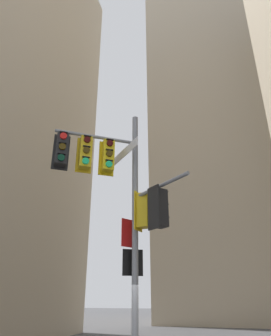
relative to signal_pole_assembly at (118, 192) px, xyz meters
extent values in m
cube|color=tan|center=(2.83, 25.54, 20.72)|extent=(12.19, 12.19, 51.43)
cylinder|color=gray|center=(0.39, 0.49, -1.12)|extent=(0.18, 0.18, 7.75)
cylinder|color=gray|center=(-0.67, -0.21, 1.79)|extent=(2.17, 1.49, 0.10)
cylinder|color=gray|center=(1.26, -0.29, -0.05)|extent=(1.80, 1.64, 0.10)
cube|color=yellow|center=(-0.45, 0.16, 1.19)|extent=(0.42, 0.29, 1.14)
cube|color=yellow|center=(-0.35, 0.00, 1.19)|extent=(0.47, 0.47, 1.00)
cylinder|color=#360605|center=(-0.24, -0.17, 1.54)|extent=(0.20, 0.16, 0.20)
cube|color=black|center=(-0.23, -0.17, 1.66)|extent=(0.22, 0.18, 0.02)
cylinder|color=#3C2C06|center=(-0.24, -0.17, 1.19)|extent=(0.20, 0.16, 0.20)
cube|color=black|center=(-0.23, -0.17, 1.31)|extent=(0.22, 0.18, 0.02)
cylinder|color=#19C672|center=(-0.24, -0.17, 0.84)|extent=(0.20, 0.16, 0.20)
cube|color=black|center=(-0.23, -0.17, 0.96)|extent=(0.22, 0.18, 0.02)
cube|color=gold|center=(-1.03, -0.23, 1.19)|extent=(0.42, 0.29, 1.14)
cube|color=gold|center=(-0.93, -0.39, 1.19)|extent=(0.47, 0.47, 1.00)
cylinder|color=#360605|center=(-0.82, -0.55, 1.54)|extent=(0.20, 0.16, 0.20)
cube|color=black|center=(-0.82, -0.56, 1.66)|extent=(0.22, 0.18, 0.02)
cylinder|color=#3C2C06|center=(-0.82, -0.55, 1.19)|extent=(0.20, 0.16, 0.20)
cube|color=black|center=(-0.82, -0.56, 1.31)|extent=(0.22, 0.18, 0.02)
cylinder|color=#19C672|center=(-0.82, -0.55, 0.84)|extent=(0.20, 0.16, 0.20)
cube|color=black|center=(-0.82, -0.56, 0.96)|extent=(0.22, 0.18, 0.02)
cube|color=black|center=(-1.62, -0.62, 1.19)|extent=(0.42, 0.29, 1.14)
cube|color=black|center=(-1.51, -0.78, 1.19)|extent=(0.47, 0.47, 1.00)
cylinder|color=red|center=(-1.40, -0.94, 1.54)|extent=(0.20, 0.16, 0.20)
cube|color=black|center=(-1.40, -0.95, 1.66)|extent=(0.22, 0.18, 0.02)
cylinder|color=#3C2C06|center=(-1.40, -0.94, 1.19)|extent=(0.20, 0.16, 0.20)
cube|color=black|center=(-1.40, -0.95, 1.31)|extent=(0.22, 0.18, 0.02)
cylinder|color=#06311C|center=(-1.40, -0.94, 0.84)|extent=(0.20, 0.16, 0.20)
cube|color=black|center=(-1.40, -0.95, 0.96)|extent=(0.22, 0.18, 0.02)
cube|color=black|center=(1.13, -0.43, -0.65)|extent=(0.38, 0.34, 1.14)
cube|color=black|center=(1.26, -0.29, -0.65)|extent=(0.48, 0.48, 1.00)
cylinder|color=#360605|center=(1.39, -0.14, -0.30)|extent=(0.19, 0.18, 0.20)
cube|color=black|center=(1.40, -0.14, -0.18)|extent=(0.21, 0.20, 0.02)
cylinder|color=yellow|center=(1.39, -0.14, -0.65)|extent=(0.19, 0.18, 0.20)
cube|color=black|center=(1.40, -0.14, -0.53)|extent=(0.21, 0.20, 0.02)
cylinder|color=#06311C|center=(1.39, -0.14, -1.00)|extent=(0.19, 0.18, 0.20)
cube|color=black|center=(1.40, -0.14, -0.88)|extent=(0.21, 0.20, 0.02)
cube|color=gold|center=(0.49, 0.47, -0.48)|extent=(0.13, 0.48, 1.14)
cube|color=gold|center=(0.67, 0.43, -0.48)|extent=(0.40, 0.40, 1.00)
cylinder|color=#360605|center=(0.87, 0.39, -0.13)|extent=(0.10, 0.21, 0.20)
cube|color=black|center=(0.88, 0.39, -0.01)|extent=(0.11, 0.23, 0.02)
cylinder|color=#3C2C06|center=(0.87, 0.39, -0.48)|extent=(0.10, 0.21, 0.20)
cube|color=black|center=(0.88, 0.39, -0.36)|extent=(0.11, 0.23, 0.02)
cylinder|color=#19C672|center=(0.87, 0.39, -0.83)|extent=(0.10, 0.21, 0.20)
cube|color=black|center=(0.88, 0.39, -0.71)|extent=(0.11, 0.23, 0.02)
cube|color=white|center=(0.13, 0.26, 1.40)|extent=(1.13, 1.26, 0.28)
cube|color=#19479E|center=(0.13, 0.26, 1.40)|extent=(1.11, 1.23, 0.24)
cube|color=red|center=(0.20, 0.61, -1.09)|extent=(0.35, 0.55, 0.80)
cube|color=white|center=(0.20, 0.61, -1.09)|extent=(0.33, 0.52, 0.76)
cube|color=black|center=(0.27, 0.68, -1.89)|extent=(0.52, 0.33, 0.72)
cube|color=white|center=(0.27, 0.68, -1.89)|extent=(0.48, 0.31, 0.68)
camera|label=1|loc=(2.62, -7.87, -2.80)|focal=32.25mm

